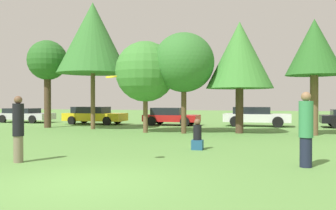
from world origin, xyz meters
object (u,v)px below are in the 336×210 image
object	(u,v)px
tree_1	(93,38)
bystander_sitting	(197,137)
parked_car_yellow	(94,115)
parked_car_white	(256,116)
frisbee	(111,77)
tree_0	(47,62)
person_thrower	(18,128)
tree_5	(314,48)
parked_car_silver	(24,115)
tree_2	(145,72)
tree_4	(240,55)
person_catcher	(306,129)
parked_car_red	(170,116)
tree_3	(184,63)

from	to	relation	value
tree_1	bystander_sitting	bearing A→B (deg)	-44.24
parked_car_yellow	parked_car_white	xyz separation A→B (m)	(11.55, 0.72, 0.03)
frisbee	tree_0	size ratio (longest dim) A/B	0.05
person_thrower	tree_5	xyz separation A→B (m)	(8.85, 10.75, 3.37)
bystander_sitting	parked_car_silver	distance (m)	20.60
frisbee	tree_2	world-z (taller)	tree_2
tree_2	parked_car_white	bearing A→B (deg)	49.88
frisbee	parked_car_silver	size ratio (longest dim) A/B	0.07
tree_1	tree_4	xyz separation A→B (m)	(8.77, -0.58, -1.41)
person_catcher	parked_car_silver	size ratio (longest dim) A/B	0.43
frisbee	parked_car_red	bearing A→B (deg)	99.34
person_catcher	tree_4	size ratio (longest dim) A/B	0.33
person_thrower	parked_car_white	size ratio (longest dim) A/B	0.42
person_catcher	bystander_sitting	distance (m)	4.24
person_thrower	tree_0	size ratio (longest dim) A/B	0.33
bystander_sitting	tree_4	distance (m)	8.00
person_catcher	parked_car_silver	bearing A→B (deg)	-47.51
tree_5	parked_car_white	world-z (taller)	tree_5
frisbee	parked_car_red	xyz separation A→B (m)	(-2.63, 16.00, -1.68)
tree_2	tree_0	bearing A→B (deg)	165.32
parked_car_yellow	parked_car_red	bearing A→B (deg)	4.66
bystander_sitting	parked_car_red	size ratio (longest dim) A/B	0.28
tree_0	tree_3	distance (m)	9.52
tree_0	tree_1	xyz separation A→B (m)	(3.38, -0.39, 1.29)
tree_2	tree_5	bearing A→B (deg)	4.73
person_catcher	tree_4	bearing A→B (deg)	-85.98
person_catcher	parked_car_red	world-z (taller)	person_catcher
tree_1	parked_car_silver	world-z (taller)	tree_1
tree_1	person_catcher	bearing A→B (deg)	-42.57
tree_2	parked_car_white	distance (m)	9.02
tree_3	parked_car_silver	distance (m)	16.08
tree_1	parked_car_white	distance (m)	11.75
bystander_sitting	tree_4	world-z (taller)	tree_4
parked_car_yellow	tree_2	bearing A→B (deg)	-42.61
tree_1	tree_2	distance (m)	4.71
frisbee	tree_4	bearing A→B (deg)	76.86
tree_2	tree_4	world-z (taller)	tree_4
person_thrower	parked_car_yellow	distance (m)	16.91
tree_3	parked_car_white	size ratio (longest dim) A/B	1.20
person_thrower	tree_2	world-z (taller)	tree_2
person_catcher	tree_5	distance (m)	10.09
tree_4	parked_car_red	bearing A→B (deg)	134.54
parked_car_red	tree_5	bearing A→B (deg)	-29.90
tree_0	tree_5	bearing A→B (deg)	-4.30
frisbee	tree_1	distance (m)	13.34
frisbee	parked_car_white	xyz separation A→B (m)	(3.17, 16.44, -1.64)
parked_car_silver	parked_car_red	world-z (taller)	parked_car_red
parked_car_silver	parked_car_white	distance (m)	17.91
parked_car_yellow	person_thrower	bearing A→B (deg)	-68.44
tree_3	tree_4	xyz separation A→B (m)	(2.81, 0.85, 0.39)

